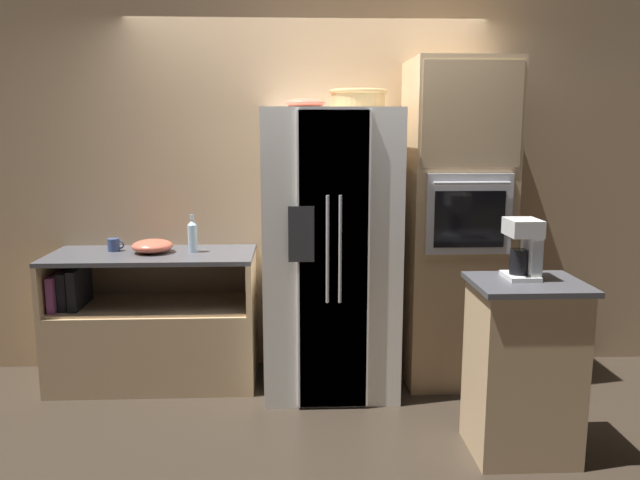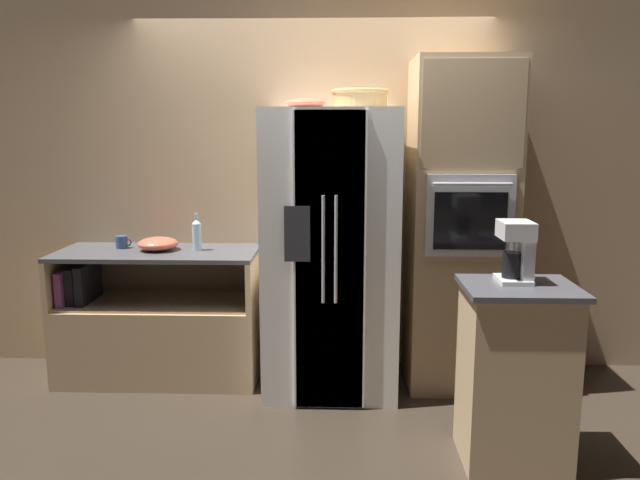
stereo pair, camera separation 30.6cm
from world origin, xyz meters
TOP-DOWN VIEW (x-y plane):
  - ground_plane at (0.00, 0.00)m, footprint 20.00×20.00m
  - wall_back at (0.00, 0.46)m, footprint 12.00×0.06m
  - counter_left at (-1.08, 0.12)m, footprint 1.38×0.61m
  - refrigerator at (0.14, 0.02)m, footprint 0.87×0.84m
  - wall_oven at (1.00, 0.11)m, footprint 0.66×0.69m
  - island_counter at (1.12, -0.95)m, footprint 0.58×0.49m
  - wicker_basket at (0.32, 0.06)m, footprint 0.37×0.37m
  - fruit_bowl at (-0.03, -0.01)m, footprint 0.26×0.26m
  - bottle_tall at (-0.79, 0.16)m, footprint 0.07×0.07m
  - mug at (-1.34, 0.21)m, footprint 0.11×0.08m
  - mixing_bowl at (-1.06, 0.15)m, footprint 0.28×0.28m
  - coffee_maker at (1.12, -0.88)m, footprint 0.16×0.20m

SIDE VIEW (x-z plane):
  - ground_plane at x=0.00m, z-range 0.00..0.00m
  - counter_left at x=-1.08m, z-range -0.12..0.79m
  - island_counter at x=1.12m, z-range 0.00..0.96m
  - refrigerator at x=0.14m, z-range 0.00..1.87m
  - mug at x=-1.34m, z-range 0.91..1.00m
  - mixing_bowl at x=-1.06m, z-range 0.91..1.00m
  - bottle_tall at x=-0.79m, z-range 0.90..1.16m
  - wall_oven at x=1.00m, z-range 0.00..2.20m
  - coffee_maker at x=1.12m, z-range 0.98..1.30m
  - wall_back at x=0.00m, z-range 0.00..2.80m
  - fruit_bowl at x=-0.03m, z-range 1.87..1.94m
  - wicker_basket at x=0.32m, z-range 1.88..2.00m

